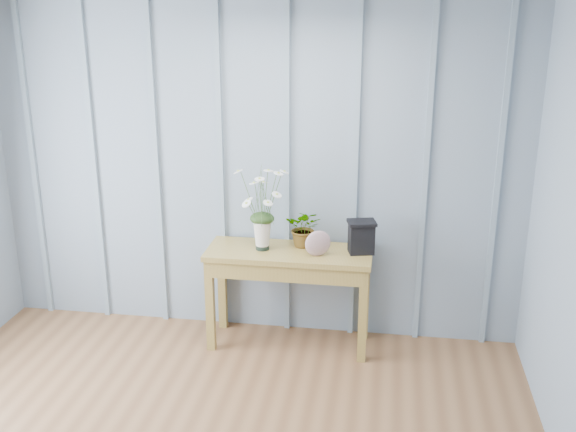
% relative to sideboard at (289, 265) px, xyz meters
% --- Properties ---
extents(room_shell, '(4.00, 4.50, 2.50)m').
position_rel_sideboard_xyz_m(room_shell, '(-0.30, -1.08, 1.35)').
color(room_shell, '#8696A7').
rests_on(room_shell, ground).
extents(sideboard, '(1.20, 0.45, 0.75)m').
position_rel_sideboard_xyz_m(sideboard, '(0.00, 0.00, 0.00)').
color(sideboard, olive).
rests_on(sideboard, ground).
extents(daisy_vase, '(0.43, 0.33, 0.61)m').
position_rel_sideboard_xyz_m(daisy_vase, '(-0.20, -0.00, 0.50)').
color(daisy_vase, black).
rests_on(daisy_vase, sideboard).
extents(spider_plant, '(0.28, 0.24, 0.29)m').
position_rel_sideboard_xyz_m(spider_plant, '(0.10, 0.11, 0.26)').
color(spider_plant, '#1E3915').
rests_on(spider_plant, sideboard).
extents(felt_disc_vessel, '(0.20, 0.13, 0.19)m').
position_rel_sideboard_xyz_m(felt_disc_vessel, '(0.22, -0.07, 0.21)').
color(felt_disc_vessel, '#8B4860').
rests_on(felt_disc_vessel, sideboard).
extents(carved_box, '(0.23, 0.19, 0.24)m').
position_rel_sideboard_xyz_m(carved_box, '(0.52, 0.04, 0.24)').
color(carved_box, black).
rests_on(carved_box, sideboard).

